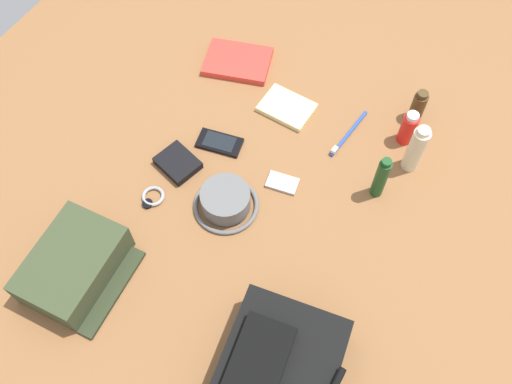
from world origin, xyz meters
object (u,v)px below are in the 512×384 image
Objects in this scene: bucket_hat at (226,201)px; sunscreen_spray at (408,128)px; backpack at (275,377)px; notepad at (287,108)px; toiletry_pouch at (75,266)px; cell_phone at (220,143)px; shampoo_bottle at (381,178)px; paperback_novel at (238,62)px; wallet at (178,163)px; lotion_bottle at (416,149)px; wristwatch at (152,197)px; cologne_bottle at (418,106)px; media_player at (282,183)px; toothbrush at (347,135)px.

bucket_hat is 0.55m from sunscreen_spray.
backpack reaches higher than notepad.
toiletry_pouch is 0.52m from cell_phone.
shampoo_bottle reaches higher than paperback_novel.
notepad is (-0.32, 0.17, -0.00)m from wallet.
toiletry_pouch is 1.61× the size of lotion_bottle.
shampoo_bottle is 0.67× the size of paperback_novel.
paperback_novel is at bearing -175.06° from wristwatch.
paperback_novel is (0.08, -0.55, -0.04)m from cologne_bottle.
cologne_bottle is 0.70m from wallet.
media_player is (0.30, -0.23, -0.05)m from sunscreen_spray.
lotion_bottle is 0.20m from toothbrush.
lotion_bottle reaches higher than media_player.
backpack is at bearing 11.78° from toothbrush.
cologne_bottle is 0.64× the size of lotion_bottle.
paperback_novel is 0.42m from toothbrush.
toiletry_pouch is 0.79m from paperback_novel.
backpack is 3.97× the size of media_player.
lotion_bottle is 1.81× the size of media_player.
paperback_novel is at bearing -98.07° from lotion_bottle.
paperback_novel is 0.31m from cell_phone.
toiletry_pouch is 0.74m from notepad.
lotion_bottle is at bearing 31.47° from sunscreen_spray.
cologne_bottle is at bearing 117.94° from notepad.
toothbrush is at bearing -168.22° from backpack.
media_player is at bearing 27.73° from notepad.
wallet is at bearing -69.27° from shampoo_bottle.
backpack is 0.96m from paperback_novel.
lotion_bottle is at bearing 159.77° from shampoo_bottle.
toothbrush is (-0.13, -0.15, -0.07)m from shampoo_bottle.
wristwatch is at bearing -40.01° from cologne_bottle.
cologne_bottle is 0.71× the size of notepad.
notepad is at bearing 168.20° from wallet.
media_player is 0.29m from wallet.
cell_phone is at bearing -58.51° from sunscreen_spray.
bucket_hat is at bearing -35.68° from media_player.
notepad is at bearing -110.70° from shampoo_bottle.
shampoo_bottle is 1.13× the size of cell_phone.
cell_phone is (0.37, -0.44, -0.04)m from cologne_bottle.
toothbrush is at bearing 147.12° from wallet.
media_player is at bearing -20.71° from toothbrush.
lotion_bottle is (-0.36, 0.37, 0.05)m from bucket_hat.
backpack is 0.78m from notepad.
paperback_novel reaches higher than cell_phone.
backpack is at bearing 91.04° from toiletry_pouch.
wallet is (0.12, -0.06, 0.01)m from cell_phone.
paperback_novel is at bearing -152.91° from bucket_hat.
paperback_novel is 1.23× the size of toothbrush.
lotion_bottle is 1.22× the size of cell_phone.
shampoo_bottle is 0.20m from toothbrush.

